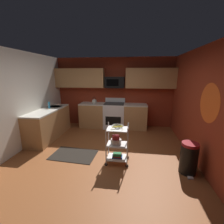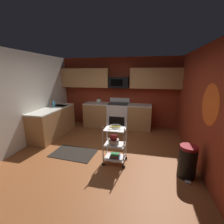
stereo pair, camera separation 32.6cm
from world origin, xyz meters
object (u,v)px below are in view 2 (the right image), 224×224
Objects in this scene: mixing_bowl_small at (113,137)px; kettle at (99,101)px; trash_can at (187,162)px; microwave at (119,82)px; oven_range at (118,115)px; dish_soap_bottle at (54,104)px; book_stack at (115,156)px; rolling_cart at (115,145)px; fruit_bowl at (115,127)px; mixing_bowl_large at (114,142)px.

mixing_bowl_small is 0.69× the size of kettle.
microwave is at bearing 124.55° from trash_can.
microwave is at bearing 8.12° from kettle.
trash_can is at bearing -54.38° from oven_range.
dish_soap_bottle is (-1.99, -1.05, 0.54)m from oven_range.
kettle is 1.61m from dish_soap_bottle.
book_stack is at bearing -64.94° from kettle.
rolling_cart is at bearing -29.93° from dish_soap_bottle.
rolling_cart is 1.39× the size of trash_can.
oven_range reaches higher than rolling_cart.
dish_soap_bottle is (-1.99, -1.16, -0.68)m from microwave.
kettle reaches higher than fruit_bowl.
kettle is at bearing 115.06° from rolling_cart.
kettle is at bearing -171.88° from microwave.
book_stack is 0.36× the size of trash_can.
microwave is 2.93× the size of book_stack.
fruit_bowl is at bearing 146.31° from rolling_cart.
rolling_cart reaches higher than fruit_bowl.
fruit_bowl is 0.36m from mixing_bowl_large.
kettle is at bearing 114.45° from mixing_bowl_large.
trash_can is at bearing -6.86° from rolling_cart.
trash_can is at bearing -7.00° from mixing_bowl_small.
kettle is at bearing 115.06° from book_stack.
trash_can is (1.49, -0.18, -0.12)m from rolling_cart.
oven_range is 2.31m from dish_soap_bottle.
mixing_bowl_small is at bearing -82.31° from oven_range.
dish_soap_bottle is (-2.35, 1.35, 0.57)m from rolling_cart.
rolling_cart is (0.36, -2.40, -0.03)m from oven_range.
fruit_bowl is 1.36× the size of dish_soap_bottle.
trash_can is (1.52, -0.18, -0.19)m from mixing_bowl_large.
trash_can is (3.84, -1.53, -0.69)m from dish_soap_bottle.
trash_can reaches higher than book_stack.
rolling_cart is 2.70m from kettle.
dish_soap_bottle reaches higher than oven_range.
mixing_bowl_small is at bearing 167.72° from fruit_bowl.
mixing_bowl_small is 0.91× the size of dish_soap_bottle.
oven_range is 1.67× the size of trash_can.
book_stack is at bearing 173.14° from trash_can.
kettle is at bearing 114.38° from mixing_bowl_small.
oven_range is 2.42m from mixing_bowl_small.
dish_soap_bottle is at bearing 149.74° from mixing_bowl_large.
oven_range is at bearing 98.56° from rolling_cart.
mixing_bowl_small is (0.32, -2.40, 0.14)m from oven_range.
book_stack is 0.91× the size of kettle.
fruit_bowl reaches higher than book_stack.
kettle is (-0.76, -0.00, 0.52)m from oven_range.
trash_can is at bearing -21.76° from dish_soap_bottle.
trash_can is (1.53, -0.19, -0.29)m from mixing_bowl_small.
oven_range is at bearing 97.69° from mixing_bowl_small.
dish_soap_bottle is (-2.31, 1.34, 0.40)m from mixing_bowl_small.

